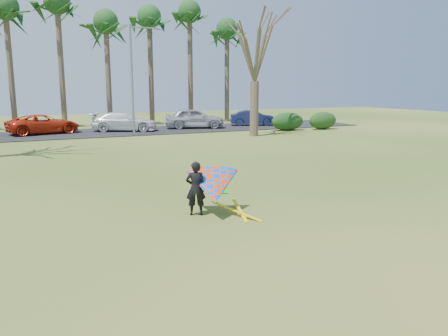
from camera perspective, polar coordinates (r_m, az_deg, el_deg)
name	(u,v)px	position (r m, az deg, el deg)	size (l,w,h in m)	color
ground	(254,219)	(12.29, 4.01, -6.61)	(100.00, 100.00, 0.00)	#225212
parking_strip	(100,133)	(35.88, -15.91, 4.47)	(46.00, 7.00, 0.06)	black
palm_4	(5,8)	(41.69, -26.68, 18.13)	(4.84, 4.84, 11.54)	#4F3F2F
palm_5	(57,4)	(41.97, -20.99, 19.42)	(4.84, 4.84, 12.24)	brown
palm_6	(106,23)	(42.31, -15.19, 17.80)	(4.84, 4.84, 10.84)	#4E3C2F
palm_7	(149,18)	(43.32, -9.74, 18.74)	(4.84, 4.84, 11.54)	#443829
palm_8	(190,13)	(44.67, -4.52, 19.48)	(4.84, 4.84, 12.24)	brown
palm_9	(227,30)	(46.05, 0.39, 17.54)	(4.84, 4.84, 10.84)	#4C3A2D
bare_tree_right	(255,44)	(32.46, 4.08, 15.79)	(6.27, 6.27, 9.21)	brown
streetlight	(134,75)	(33.20, -11.68, 11.86)	(2.28, 0.18, 8.00)	gray
hedge_near	(288,121)	(36.86, 8.30, 6.04)	(2.99, 1.35, 1.49)	#163814
hedge_far	(323,121)	(38.43, 12.78, 6.06)	(2.67, 1.26, 1.49)	#183915
car_2	(44,124)	(36.09, -22.51, 5.31)	(2.42, 5.25, 1.46)	red
car_3	(124,122)	(36.34, -12.88, 5.92)	(2.11, 5.20, 1.51)	white
car_4	(194,118)	(37.90, -3.88, 6.51)	(2.03, 5.05, 1.72)	#9DA0AA
car_5	(253,118)	(40.67, 3.80, 6.56)	(1.47, 4.23, 1.39)	#181F48
kite_flyer	(212,187)	(12.37, -1.55, -2.44)	(2.13, 2.39, 2.02)	black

